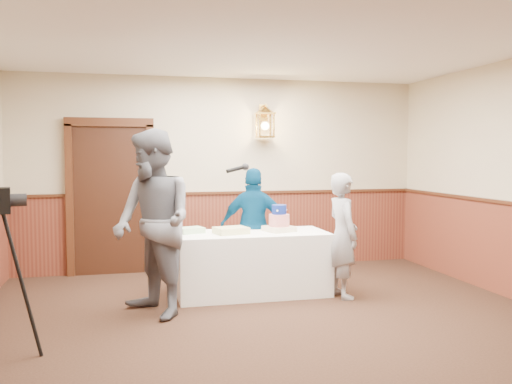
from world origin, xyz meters
TOP-DOWN VIEW (x-y plane):
  - ground at (0.00, 0.00)m, footprint 7.00×7.00m
  - room_shell at (-0.05, 0.45)m, footprint 6.02×7.02m
  - display_table at (0.08, 1.90)m, footprint 1.80×0.80m
  - tiered_cake at (0.42, 1.91)m, footprint 0.40×0.40m
  - sheet_cake_yellow at (-0.19, 1.85)m, footprint 0.43×0.36m
  - sheet_cake_green at (-0.64, 2.02)m, footprint 0.33×0.29m
  - interviewer at (-1.12, 1.26)m, footprint 1.65×1.18m
  - baker at (1.08, 1.52)m, footprint 0.38×0.55m
  - assistant_p at (0.20, 2.28)m, footprint 0.96×0.64m

SIDE VIEW (x-z plane):
  - ground at x=0.00m, z-range 0.00..0.00m
  - display_table at x=0.08m, z-range 0.00..0.75m
  - baker at x=1.08m, z-range 0.00..1.47m
  - assistant_p at x=0.20m, z-range 0.00..1.51m
  - sheet_cake_green at x=-0.64m, z-range 0.75..0.82m
  - sheet_cake_yellow at x=-0.19m, z-range 0.75..0.83m
  - tiered_cake at x=0.42m, z-range 0.71..1.04m
  - interviewer at x=-1.12m, z-range 0.00..1.95m
  - room_shell at x=-0.05m, z-range 0.12..2.93m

